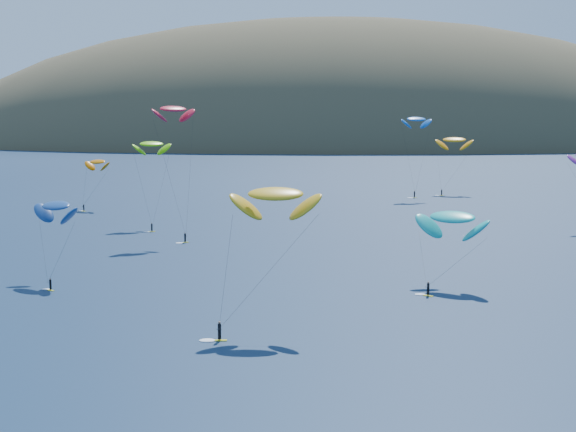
# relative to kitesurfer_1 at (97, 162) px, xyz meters

# --- Properties ---
(island) EXTENTS (730.00, 300.00, 210.00)m
(island) POSITION_rel_kitesurfer_1_xyz_m (86.06, 401.33, -22.91)
(island) COLOR #3D3526
(island) RESTS_ON ground
(kitesurfer_1) EXTENTS (8.59, 10.93, 14.39)m
(kitesurfer_1) POSITION_rel_kitesurfer_1_xyz_m (0.00, 0.00, 0.00)
(kitesurfer_1) COLOR gold
(kitesurfer_1) RESTS_ON ground
(kitesurfer_2) EXTENTS (11.96, 10.62, 18.69)m
(kitesurfer_2) POSITION_rel_kitesurfer_1_xyz_m (52.67, -112.17, 3.62)
(kitesurfer_2) COLOR gold
(kitesurfer_2) RESTS_ON ground
(kitesurfer_3) EXTENTS (9.11, 15.51, 20.43)m
(kitesurfer_3) POSITION_rel_kitesurfer_1_xyz_m (20.43, -28.79, 5.90)
(kitesurfer_3) COLOR gold
(kitesurfer_3) RESTS_ON ground
(kitesurfer_4) EXTENTS (9.85, 6.73, 25.47)m
(kitesurfer_4) POSITION_rel_kitesurfer_1_xyz_m (86.22, 29.61, 10.72)
(kitesurfer_4) COLOR gold
(kitesurfer_4) RESTS_ON ground
(kitesurfer_5) EXTENTS (11.91, 13.75, 13.15)m
(kitesurfer_5) POSITION_rel_kitesurfer_1_xyz_m (77.50, -89.37, -2.10)
(kitesurfer_5) COLOR gold
(kitesurfer_5) RESTS_ON ground
(kitesurfer_9) EXTENTS (9.40, 11.57, 28.30)m
(kitesurfer_9) POSITION_rel_kitesurfer_1_xyz_m (28.74, -46.95, 13.65)
(kitesurfer_9) COLOR gold
(kitesurfer_9) RESTS_ON ground
(kitesurfer_10) EXTENTS (9.65, 12.89, 13.81)m
(kitesurfer_10) POSITION_rel_kitesurfer_1_xyz_m (17.97, -87.82, -0.87)
(kitesurfer_10) COLOR gold
(kitesurfer_10) RESTS_ON ground
(kitesurfer_11) EXTENTS (11.74, 13.34, 19.50)m
(kitesurfer_11) POSITION_rel_kitesurfer_1_xyz_m (99.65, 42.92, 4.28)
(kitesurfer_11) COLOR gold
(kitesurfer_11) RESTS_ON ground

